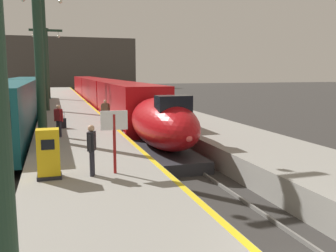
% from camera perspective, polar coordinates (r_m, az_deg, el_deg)
% --- Properties ---
extents(platform_left, '(4.80, 110.00, 1.05)m').
position_cam_1_polar(platform_left, '(30.00, -14.84, 0.67)').
color(platform_left, gray).
rests_on(platform_left, ground).
extents(platform_right, '(4.80, 110.00, 1.05)m').
position_cam_1_polar(platform_right, '(31.40, 0.08, 1.29)').
color(platform_right, gray).
rests_on(platform_right, ground).
extents(platform_left_safety_stripe, '(0.20, 107.80, 0.01)m').
position_cam_1_polar(platform_left_safety_stripe, '(30.12, -10.54, 1.85)').
color(platform_left_safety_stripe, yellow).
rests_on(platform_left_safety_stripe, platform_left).
extents(rail_main_left, '(0.08, 110.00, 0.12)m').
position_cam_1_polar(rail_main_left, '(33.07, -9.32, 0.73)').
color(rail_main_left, slate).
rests_on(rail_main_left, ground).
extents(rail_main_right, '(0.08, 110.00, 0.12)m').
position_cam_1_polar(rail_main_right, '(33.31, -6.77, 0.84)').
color(rail_main_right, slate).
rests_on(rail_main_right, ground).
extents(rail_secondary_left, '(0.08, 110.00, 0.12)m').
position_cam_1_polar(rail_secondary_left, '(32.95, -23.40, 0.11)').
color(rail_secondary_left, slate).
rests_on(rail_secondary_left, ground).
extents(rail_secondary_right, '(0.08, 110.00, 0.12)m').
position_cam_1_polar(rail_secondary_right, '(32.82, -20.80, 0.23)').
color(rail_secondary_right, slate).
rests_on(rail_secondary_right, ground).
extents(highspeed_train_main, '(2.92, 57.62, 3.60)m').
position_cam_1_polar(highspeed_train_main, '(42.46, -10.22, 4.96)').
color(highspeed_train_main, '#B20F14').
rests_on(highspeed_train_main, ground).
extents(regional_train_adjacent, '(2.85, 36.60, 3.80)m').
position_cam_1_polar(regional_train_adjacent, '(33.84, -22.14, 3.92)').
color(regional_train_adjacent, '#145660').
rests_on(regional_train_adjacent, ground).
extents(station_column_mid, '(4.00, 0.68, 10.02)m').
position_cam_1_polar(station_column_mid, '(19.29, -19.75, 15.66)').
color(station_column_mid, '#1E3828').
rests_on(station_column_mid, platform_left).
extents(station_column_far, '(4.00, 0.68, 10.35)m').
position_cam_1_polar(station_column_far, '(34.12, -18.80, 12.64)').
color(station_column_far, '#1E3828').
rests_on(station_column_far, platform_left).
extents(station_column_distant, '(4.00, 0.68, 8.78)m').
position_cam_1_polar(station_column_distant, '(49.27, -18.38, 10.26)').
color(station_column_distant, '#1E3828').
rests_on(station_column_distant, platform_left).
extents(passenger_near_edge, '(0.53, 0.35, 1.69)m').
position_cam_1_polar(passenger_near_edge, '(22.96, -9.71, 2.33)').
color(passenger_near_edge, '#23232D').
rests_on(passenger_near_edge, platform_left).
extents(passenger_mid_platform, '(0.33, 0.55, 1.69)m').
position_cam_1_polar(passenger_mid_platform, '(12.16, -11.83, -3.09)').
color(passenger_mid_platform, '#23232D').
rests_on(passenger_mid_platform, platform_left).
extents(passenger_far_waiting, '(0.45, 0.42, 1.69)m').
position_cam_1_polar(passenger_far_waiting, '(19.93, -16.72, 1.18)').
color(passenger_far_waiting, '#23232D').
rests_on(passenger_far_waiting, platform_left).
extents(rolling_suitcase, '(0.40, 0.22, 0.98)m').
position_cam_1_polar(rolling_suitcase, '(23.03, -16.08, 0.42)').
color(rolling_suitcase, black).
rests_on(rolling_suitcase, platform_left).
extents(ticket_machine_yellow, '(0.76, 0.62, 1.60)m').
position_cam_1_polar(ticket_machine_yellow, '(12.28, -18.15, -4.42)').
color(ticket_machine_yellow, yellow).
rests_on(ticket_machine_yellow, platform_left).
extents(departure_info_board, '(0.90, 0.10, 2.12)m').
position_cam_1_polar(departure_info_board, '(12.24, -8.39, -0.48)').
color(departure_info_board, maroon).
rests_on(departure_info_board, platform_left).
extents(terminus_back_wall, '(36.00, 2.00, 14.00)m').
position_cam_1_polar(terminus_back_wall, '(107.13, -14.76, 9.54)').
color(terminus_back_wall, '#4C4742').
rests_on(terminus_back_wall, ground).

